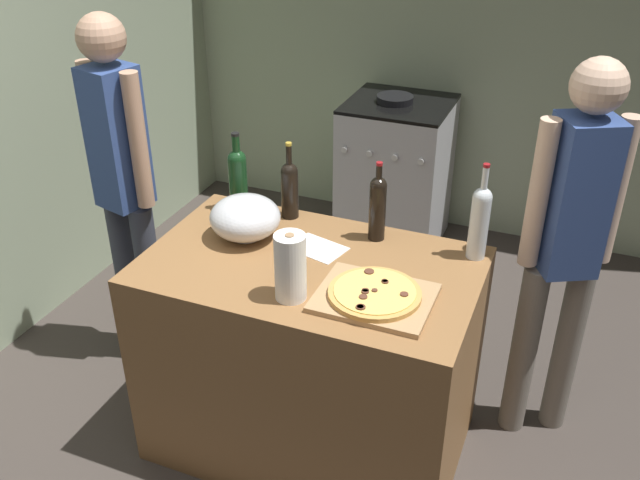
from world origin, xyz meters
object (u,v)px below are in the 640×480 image
object	(u,v)px
paper_towel_roll	(290,267)
wine_bottle_clear	(290,187)
mixing_bowl	(245,218)
wine_bottle_dark	(480,219)
stove	(395,173)
wine_bottle_green	(378,205)
pizza	(375,293)
person_in_stripes	(123,177)
wine_bottle_amber	(238,177)
person_in_red	(568,239)

from	to	relation	value
paper_towel_roll	wine_bottle_clear	size ratio (longest dim) A/B	0.75
mixing_bowl	wine_bottle_dark	bearing A→B (deg)	12.42
stove	paper_towel_roll	bearing A→B (deg)	-83.98
paper_towel_roll	wine_bottle_clear	world-z (taller)	wine_bottle_clear
wine_bottle_green	paper_towel_roll	bearing A→B (deg)	-106.05
mixing_bowl	wine_bottle_green	xyz separation A→B (m)	(0.49, 0.19, 0.06)
wine_bottle_green	wine_bottle_clear	bearing A→B (deg)	173.98
wine_bottle_dark	pizza	bearing A→B (deg)	-121.83
mixing_bowl	paper_towel_roll	distance (m)	0.47
pizza	paper_towel_roll	xyz separation A→B (m)	(-0.28, -0.09, 0.09)
wine_bottle_green	person_in_stripes	distance (m)	1.20
wine_bottle_amber	wine_bottle_dark	bearing A→B (deg)	-0.58
wine_bottle_green	stove	bearing A→B (deg)	103.15
pizza	wine_bottle_amber	distance (m)	0.88
mixing_bowl	wine_bottle_clear	world-z (taller)	wine_bottle_clear
mixing_bowl	stove	size ratio (longest dim) A/B	0.29
paper_towel_roll	mixing_bowl	bearing A→B (deg)	136.74
paper_towel_roll	person_in_red	xyz separation A→B (m)	(0.86, 0.69, -0.07)
stove	wine_bottle_green	bearing A→B (deg)	-76.85
wine_bottle_clear	wine_bottle_green	xyz separation A→B (m)	(0.40, -0.04, 0.01)
wine_bottle_clear	person_in_red	xyz separation A→B (m)	(1.11, 0.14, -0.08)
wine_bottle_dark	person_in_red	xyz separation A→B (m)	(0.32, 0.17, -0.11)
paper_towel_roll	wine_bottle_clear	bearing A→B (deg)	114.49
mixing_bowl	person_in_red	bearing A→B (deg)	17.00
pizza	person_in_stripes	world-z (taller)	person_in_stripes
mixing_bowl	wine_bottle_clear	distance (m)	0.25
wine_bottle_green	person_in_stripes	world-z (taller)	person_in_stripes
person_in_red	wine_bottle_clear	bearing A→B (deg)	-172.82
paper_towel_roll	stove	xyz separation A→B (m)	(-0.22, 2.07, -0.56)
pizza	paper_towel_roll	world-z (taller)	paper_towel_roll
pizza	person_in_red	bearing A→B (deg)	45.82
pizza	stove	xyz separation A→B (m)	(-0.50, 1.98, -0.46)
wine_bottle_dark	person_in_stripes	distance (m)	1.59
wine_bottle_amber	stove	xyz separation A→B (m)	(0.26, 1.54, -0.59)
pizza	mixing_bowl	world-z (taller)	mixing_bowl
pizza	paper_towel_roll	distance (m)	0.31
paper_towel_roll	person_in_red	world-z (taller)	person_in_red
wine_bottle_clear	person_in_stripes	world-z (taller)	person_in_stripes
wine_bottle_amber	mixing_bowl	bearing A→B (deg)	-56.22
wine_bottle_clear	stove	distance (m)	1.62
mixing_bowl	person_in_stripes	distance (m)	0.72
stove	pizza	bearing A→B (deg)	-75.95
pizza	wine_bottle_amber	bearing A→B (deg)	149.92
wine_bottle_green	wine_bottle_dark	bearing A→B (deg)	1.29
wine_bottle_clear	person_in_stripes	distance (m)	0.80
wine_bottle_green	pizza	bearing A→B (deg)	-72.70
wine_bottle_green	stove	xyz separation A→B (m)	(-0.36, 1.56, -0.58)
wine_bottle_amber	paper_towel_roll	bearing A→B (deg)	-47.71
wine_bottle_clear	wine_bottle_dark	bearing A→B (deg)	-2.38
wine_bottle_clear	person_in_red	world-z (taller)	person_in_red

